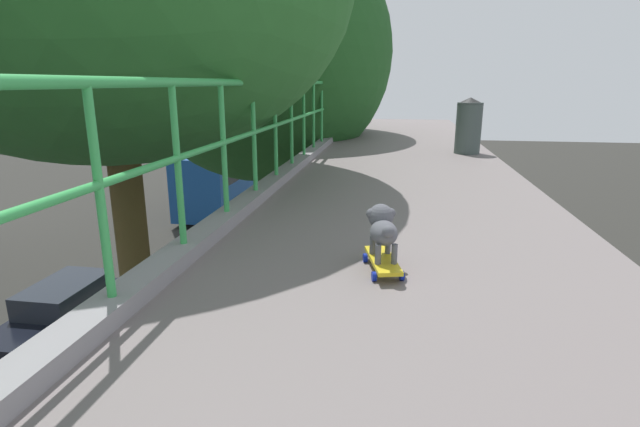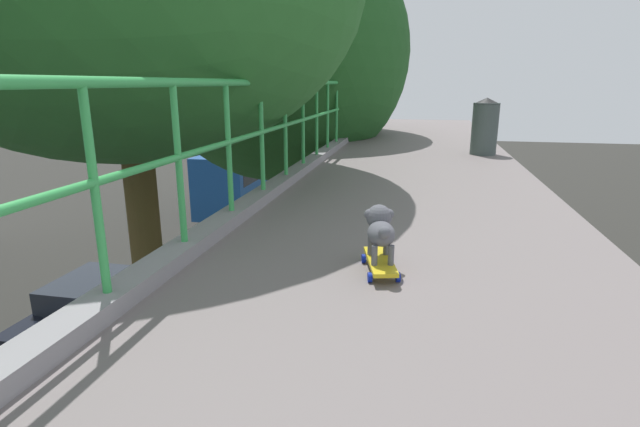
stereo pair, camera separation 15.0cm
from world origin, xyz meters
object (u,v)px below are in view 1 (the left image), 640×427
at_px(toy_skateboard, 383,261).
at_px(small_dog, 383,227).
at_px(car_black_sixth, 63,311).
at_px(litter_bin, 469,125).
at_px(car_green_seventh, 212,288).
at_px(city_bus, 231,172).
at_px(car_silver_fifth, 102,412).

distance_m(toy_skateboard, small_dog, 0.21).
xyz_separation_m(car_black_sixth, toy_skateboard, (8.71, -7.80, 4.89)).
bearing_deg(small_dog, litter_bin, 77.54).
bearing_deg(car_green_seventh, car_black_sixth, -146.79).
distance_m(car_black_sixth, small_dog, 12.73).
height_order(toy_skateboard, small_dog, small_dog).
distance_m(car_black_sixth, city_bus, 14.72).
relative_size(car_silver_fifth, small_dog, 10.59).
height_order(car_green_seventh, small_dog, small_dog).
bearing_deg(small_dog, car_green_seventh, 118.16).
xyz_separation_m(car_green_seventh, litter_bin, (6.53, -4.58, 5.34)).
xyz_separation_m(car_silver_fifth, toy_skateboard, (5.16, -4.12, 4.85)).
height_order(car_silver_fifth, litter_bin, litter_bin).
relative_size(small_dog, litter_bin, 0.41).
height_order(toy_skateboard, litter_bin, litter_bin).
xyz_separation_m(car_silver_fifth, city_bus, (-3.86, 18.35, 1.13)).
relative_size(car_black_sixth, small_dog, 11.77).
height_order(car_green_seventh, litter_bin, litter_bin).
bearing_deg(car_silver_fifth, car_green_seventh, 91.80).
xyz_separation_m(city_bus, litter_bin, (10.20, -17.05, 4.12)).
bearing_deg(litter_bin, car_black_sixth, 166.46).
bearing_deg(car_green_seventh, city_bus, 106.42).
bearing_deg(litter_bin, small_dog, -102.46).
xyz_separation_m(car_black_sixth, car_green_seventh, (3.36, 2.20, -0.05)).
bearing_deg(toy_skateboard, car_silver_fifth, 141.40).
bearing_deg(city_bus, small_dog, -68.12).
distance_m(car_silver_fifth, toy_skateboard, 8.19).
bearing_deg(toy_skateboard, small_dog, 105.07).
bearing_deg(car_silver_fifth, small_dog, -38.42).
relative_size(city_bus, toy_skateboard, 20.25).
relative_size(toy_skateboard, litter_bin, 0.56).
distance_m(car_green_seventh, city_bus, 13.05).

